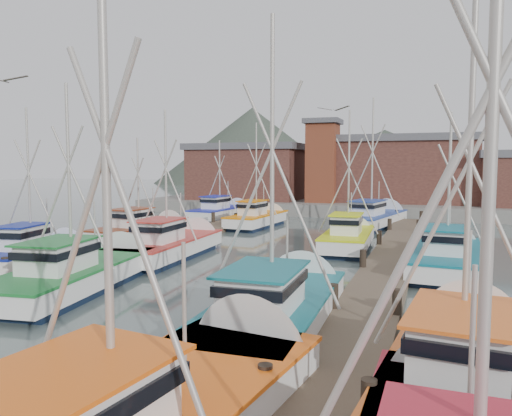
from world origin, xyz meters
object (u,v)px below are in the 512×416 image
(boat_4, at_px, (83,273))
(boat_12, at_px, (259,218))
(lookout_tower, at_px, (323,160))
(boat_8, at_px, (173,245))

(boat_4, bearing_deg, boat_12, 82.46)
(lookout_tower, relative_size, boat_12, 0.94)
(boat_12, bearing_deg, boat_8, -86.38)
(lookout_tower, xyz_separation_m, boat_12, (-2.49, -12.57, -4.87))
(boat_8, bearing_deg, lookout_tower, 82.33)
(lookout_tower, height_order, boat_8, lookout_tower)
(boat_12, bearing_deg, boat_4, -86.39)
(lookout_tower, bearing_deg, boat_4, -94.15)
(boat_8, bearing_deg, boat_12, 87.60)
(boat_4, distance_m, boat_12, 21.84)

